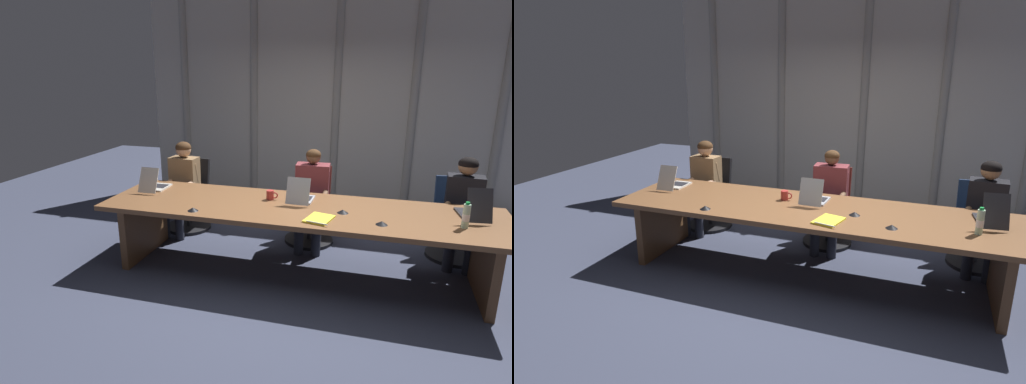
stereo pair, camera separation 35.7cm
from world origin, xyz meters
TOP-DOWN VIEW (x-y plane):
  - ground_plane at (0.00, 0.00)m, footprint 12.01×12.01m
  - conference_table at (0.00, 0.00)m, footprint 4.07×1.11m
  - curtain_backdrop at (-0.00, 2.69)m, footprint 6.01×0.17m
  - laptop_left_end at (-1.72, 0.17)m, footprint 0.22×0.44m
  - laptop_left_mid at (-0.01, 0.19)m, footprint 0.26×0.40m
  - laptop_center at (1.66, 0.17)m, footprint 0.27×0.47m
  - office_chair_left_end at (-1.65, 0.92)m, footprint 0.60×0.60m
  - office_chair_left_mid at (-0.01, 0.92)m, footprint 0.60×0.60m
  - office_chair_center at (1.65, 0.92)m, footprint 0.60×0.60m
  - person_left_end at (-1.68, 0.76)m, footprint 0.38×0.56m
  - person_left_mid at (0.02, 0.76)m, footprint 0.43×0.56m
  - person_center at (1.68, 0.77)m, footprint 0.42×0.57m
  - water_bottle_primary at (1.54, -0.15)m, footprint 0.06×0.06m
  - coffee_mug_near at (-0.34, 0.18)m, footprint 0.13×0.08m
  - conference_mic_left_side at (-0.99, -0.41)m, footprint 0.11×0.11m
  - conference_mic_middle at (0.83, -0.28)m, footprint 0.11×0.11m
  - conference_mic_right_side at (0.46, -0.05)m, footprint 0.11×0.11m
  - spiral_notepad at (0.26, -0.31)m, footprint 0.29×0.35m

SIDE VIEW (x-z plane):
  - ground_plane at x=0.00m, z-range 0.00..0.00m
  - office_chair_center at x=1.65m, z-range -0.11..0.79m
  - office_chair_left_end at x=-1.65m, z-range -0.12..0.81m
  - office_chair_left_mid at x=-0.01m, z-range -0.12..0.81m
  - conference_table at x=0.00m, z-range 0.23..0.96m
  - person_left_mid at x=0.02m, z-range 0.07..1.25m
  - person_left_end at x=-1.68m, z-range 0.08..1.27m
  - person_center at x=1.68m, z-range 0.08..1.27m
  - spiral_notepad at x=0.26m, z-range 0.73..0.76m
  - conference_mic_left_side at x=-0.99m, z-range 0.73..0.77m
  - conference_mic_middle at x=0.83m, z-range 0.73..0.77m
  - conference_mic_right_side at x=0.46m, z-range 0.73..0.77m
  - coffee_mug_near at x=-0.34m, z-range 0.73..0.84m
  - laptop_left_end at x=-1.72m, z-range 0.65..0.93m
  - laptop_left_mid at x=-0.01m, z-range 0.65..0.93m
  - laptop_center at x=1.66m, z-range 0.63..0.96m
  - water_bottle_primary at x=1.54m, z-range 0.72..0.97m
  - curtain_backdrop at x=0.00m, z-range 0.00..3.18m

